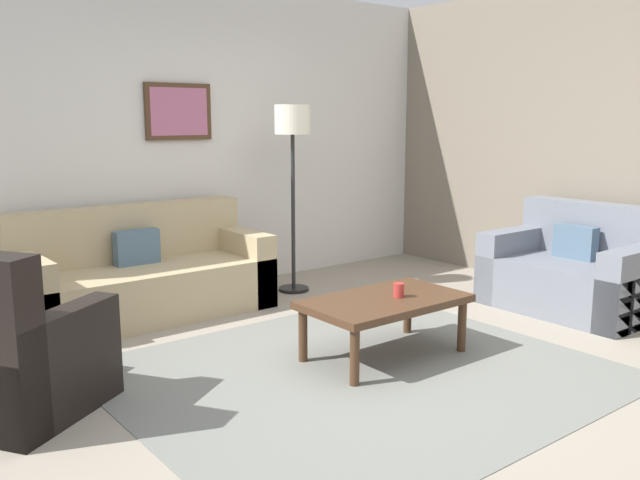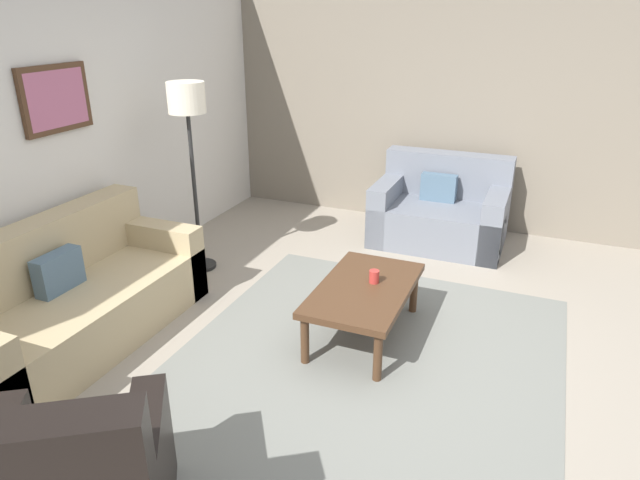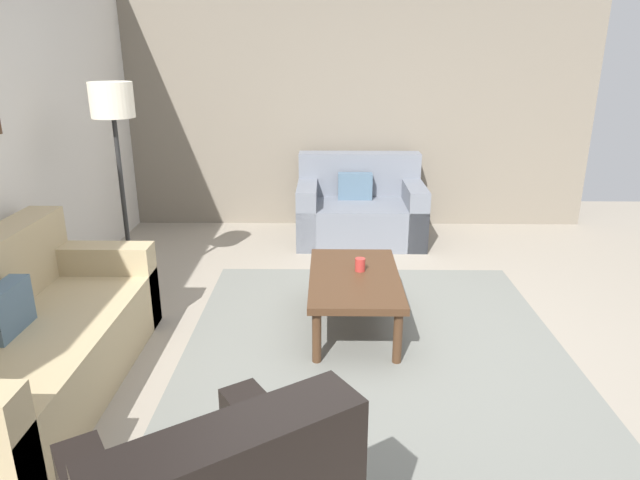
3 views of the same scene
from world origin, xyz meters
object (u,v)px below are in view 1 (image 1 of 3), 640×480
Objects in this scene: couch_loveseat at (578,273)px; armchair_leather at (5,362)px; coffee_table at (385,305)px; lamp_standing at (293,139)px; framed_artwork at (179,112)px; couch_main at (140,278)px; cup at (399,290)px.

armchair_leather is at bearing 170.47° from couch_loveseat.
coffee_table is at bearing 175.95° from couch_loveseat.
coffee_table is at bearing -106.92° from lamp_standing.
coffee_table is 1.76× the size of framed_artwork.
lamp_standing reaches higher than couch_main.
couch_main is 3.20× the size of framed_artwork.
lamp_standing is (2.79, 1.22, 1.10)m from armchair_leather.
cup is (0.96, -2.02, 0.16)m from couch_main.
couch_main is 2.17m from coffee_table.
armchair_leather is at bearing 165.48° from coffee_table.
cup is at bearing -15.00° from armchair_leather.
cup is at bearing -64.53° from couch_main.
armchair_leather is at bearing 165.00° from cup.
couch_loveseat is at bearing -46.78° from framed_artwork.
armchair_leather is 11.60× the size of cup.
couch_main is at bearing 172.77° from lamp_standing.
couch_loveseat is 2.09× the size of framed_artwork.
armchair_leather is 3.24m from lamp_standing.
lamp_standing reaches higher than coffee_table.
couch_main is 1.81× the size of armchair_leather.
cup is 0.06× the size of lamp_standing.
lamp_standing is at bearing 128.57° from couch_loveseat.
armchair_leather is 0.65× the size of lamp_standing.
couch_loveseat is at bearing -2.99° from cup.
lamp_standing is (1.43, -0.18, 1.11)m from couch_main.
framed_artwork reaches higher than couch_main.
couch_loveseat is 4.41m from armchair_leather.
framed_artwork is at bearing 133.22° from couch_loveseat.
coffee_table is 0.64× the size of lamp_standing.
couch_main is at bearing 113.90° from coffee_table.
couch_main is 1.82× the size of coffee_table.
couch_loveseat is at bearing -9.53° from armchair_leather.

